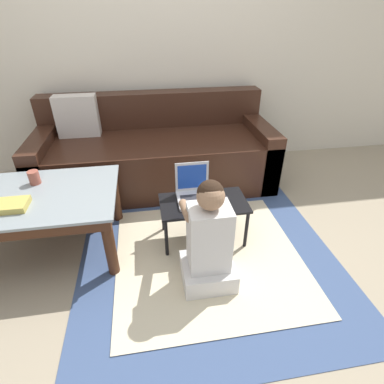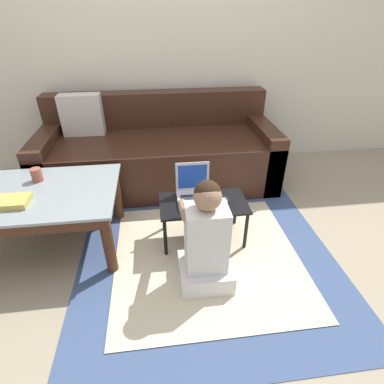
{
  "view_description": "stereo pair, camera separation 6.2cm",
  "coord_description": "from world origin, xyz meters",
  "px_view_note": "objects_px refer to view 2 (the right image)",
  "views": [
    {
      "loc": [
        -0.21,
        -1.58,
        1.47
      ],
      "look_at": [
        0.07,
        0.15,
        0.38
      ],
      "focal_mm": 28.0,
      "sensor_mm": 36.0,
      "label": 1
    },
    {
      "loc": [
        -0.15,
        -1.59,
        1.47
      ],
      "look_at": [
        0.07,
        0.15,
        0.38
      ],
      "focal_mm": 28.0,
      "sensor_mm": 36.0,
      "label": 2
    }
  ],
  "objects_px": {
    "laptop": "(194,194)",
    "book_on_table": "(11,202)",
    "person_seated": "(206,242)",
    "couch": "(159,153)",
    "coffee_table": "(35,201)",
    "computer_mouse": "(224,199)",
    "cup_on_table": "(37,175)",
    "laptop_desk": "(203,207)"
  },
  "relations": [
    {
      "from": "person_seated",
      "to": "cup_on_table",
      "type": "distance_m",
      "value": 1.24
    },
    {
      "from": "couch",
      "to": "coffee_table",
      "type": "relative_size",
      "value": 1.98
    },
    {
      "from": "laptop_desk",
      "to": "coffee_table",
      "type": "bearing_deg",
      "value": 177.15
    },
    {
      "from": "coffee_table",
      "to": "book_on_table",
      "type": "bearing_deg",
      "value": -118.96
    },
    {
      "from": "laptop",
      "to": "cup_on_table",
      "type": "relative_size",
      "value": 2.66
    },
    {
      "from": "person_seated",
      "to": "cup_on_table",
      "type": "relative_size",
      "value": 7.89
    },
    {
      "from": "couch",
      "to": "computer_mouse",
      "type": "distance_m",
      "value": 1.03
    },
    {
      "from": "laptop",
      "to": "couch",
      "type": "bearing_deg",
      "value": 104.09
    },
    {
      "from": "person_seated",
      "to": "coffee_table",
      "type": "bearing_deg",
      "value": 157.08
    },
    {
      "from": "couch",
      "to": "book_on_table",
      "type": "xyz_separation_m",
      "value": [
        -0.9,
        -1.01,
        0.19
      ]
    },
    {
      "from": "coffee_table",
      "to": "cup_on_table",
      "type": "xyz_separation_m",
      "value": [
        -0.0,
        0.15,
        0.11
      ]
    },
    {
      "from": "couch",
      "to": "book_on_table",
      "type": "height_order",
      "value": "couch"
    },
    {
      "from": "computer_mouse",
      "to": "person_seated",
      "type": "xyz_separation_m",
      "value": [
        -0.19,
        -0.39,
        -0.03
      ]
    },
    {
      "from": "coffee_table",
      "to": "couch",
      "type": "bearing_deg",
      "value": 46.62
    },
    {
      "from": "couch",
      "to": "cup_on_table",
      "type": "distance_m",
      "value": 1.13
    },
    {
      "from": "laptop",
      "to": "coffee_table",
      "type": "bearing_deg",
      "value": -179.97
    },
    {
      "from": "couch",
      "to": "laptop_desk",
      "type": "distance_m",
      "value": 0.97
    },
    {
      "from": "laptop_desk",
      "to": "computer_mouse",
      "type": "bearing_deg",
      "value": -2.63
    },
    {
      "from": "book_on_table",
      "to": "coffee_table",
      "type": "bearing_deg",
      "value": 61.04
    },
    {
      "from": "couch",
      "to": "person_seated",
      "type": "xyz_separation_m",
      "value": [
        0.23,
        -1.33,
        0.02
      ]
    },
    {
      "from": "computer_mouse",
      "to": "laptop",
      "type": "bearing_deg",
      "value": 162.84
    },
    {
      "from": "couch",
      "to": "computer_mouse",
      "type": "height_order",
      "value": "couch"
    },
    {
      "from": "couch",
      "to": "computer_mouse",
      "type": "bearing_deg",
      "value": -65.8
    },
    {
      "from": "couch",
      "to": "coffee_table",
      "type": "bearing_deg",
      "value": -133.38
    },
    {
      "from": "coffee_table",
      "to": "laptop_desk",
      "type": "bearing_deg",
      "value": -2.85
    },
    {
      "from": "cup_on_table",
      "to": "book_on_table",
      "type": "bearing_deg",
      "value": -103.56
    },
    {
      "from": "laptop_desk",
      "to": "book_on_table",
      "type": "relative_size",
      "value": 2.99
    },
    {
      "from": "couch",
      "to": "computer_mouse",
      "type": "xyz_separation_m",
      "value": [
        0.42,
        -0.94,
        0.05
      ]
    },
    {
      "from": "laptop_desk",
      "to": "cup_on_table",
      "type": "distance_m",
      "value": 1.15
    },
    {
      "from": "laptop",
      "to": "book_on_table",
      "type": "height_order",
      "value": "laptop"
    },
    {
      "from": "coffee_table",
      "to": "cup_on_table",
      "type": "distance_m",
      "value": 0.19
    },
    {
      "from": "cup_on_table",
      "to": "computer_mouse",
      "type": "bearing_deg",
      "value": -9.66
    },
    {
      "from": "laptop",
      "to": "computer_mouse",
      "type": "distance_m",
      "value": 0.21
    },
    {
      "from": "person_seated",
      "to": "book_on_table",
      "type": "relative_size",
      "value": 3.54
    },
    {
      "from": "laptop_desk",
      "to": "laptop",
      "type": "xyz_separation_m",
      "value": [
        -0.06,
        0.06,
        0.08
      ]
    },
    {
      "from": "computer_mouse",
      "to": "book_on_table",
      "type": "distance_m",
      "value": 1.33
    },
    {
      "from": "couch",
      "to": "book_on_table",
      "type": "bearing_deg",
      "value": -131.81
    },
    {
      "from": "laptop_desk",
      "to": "laptop",
      "type": "distance_m",
      "value": 0.11
    },
    {
      "from": "coffee_table",
      "to": "person_seated",
      "type": "relative_size",
      "value": 1.49
    },
    {
      "from": "coffee_table",
      "to": "cup_on_table",
      "type": "bearing_deg",
      "value": 91.51
    },
    {
      "from": "coffee_table",
      "to": "laptop_desk",
      "type": "height_order",
      "value": "coffee_table"
    },
    {
      "from": "coffee_table",
      "to": "person_seated",
      "type": "bearing_deg",
      "value": -22.92
    }
  ]
}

